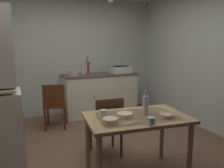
% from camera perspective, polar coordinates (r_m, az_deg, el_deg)
% --- Properties ---
extents(ground_plane, '(5.23, 5.23, 0.00)m').
position_cam_1_polar(ground_plane, '(3.27, -2.40, -17.64)').
color(ground_plane, brown).
extents(wall_back, '(4.20, 0.10, 2.57)m').
position_cam_1_polar(wall_back, '(4.98, -11.91, 7.11)').
color(wall_back, silver).
rests_on(wall_back, ground).
extents(wall_right, '(0.10, 4.33, 2.57)m').
position_cam_1_polar(wall_right, '(4.17, 25.49, 5.86)').
color(wall_right, silver).
rests_on(wall_right, ground).
extents(counter_cabinet, '(1.64, 0.64, 0.90)m').
position_cam_1_polar(counter_cabinet, '(4.92, -3.20, -2.53)').
color(counter_cabinet, beige).
rests_on(counter_cabinet, ground).
extents(sink_basin, '(0.44, 0.34, 0.15)m').
position_cam_1_polar(sink_basin, '(5.04, 2.18, 3.86)').
color(sink_basin, white).
rests_on(sink_basin, counter_cabinet).
extents(hand_pump, '(0.05, 0.27, 0.39)m').
position_cam_1_polar(hand_pump, '(4.79, -6.26, 4.58)').
color(hand_pump, maroon).
rests_on(hand_pump, counter_cabinet).
extents(mixing_bowl_counter, '(0.21, 0.21, 0.09)m').
position_cam_1_polar(mixing_bowl_counter, '(4.61, -9.99, 2.75)').
color(mixing_bowl_counter, tan).
rests_on(mixing_bowl_counter, counter_cabinet).
extents(stoneware_crock, '(0.10, 0.10, 0.12)m').
position_cam_1_polar(stoneware_crock, '(4.76, -7.60, 3.22)').
color(stoneware_crock, beige).
rests_on(stoneware_crock, counter_cabinet).
extents(dining_table, '(1.21, 0.83, 0.74)m').
position_cam_1_polar(dining_table, '(2.51, 6.46, -10.55)').
color(dining_table, tan).
rests_on(dining_table, ground).
extents(chair_far_side, '(0.43, 0.43, 0.84)m').
position_cam_1_polar(chair_far_side, '(3.02, -1.32, -10.61)').
color(chair_far_side, '#4B311A').
rests_on(chair_far_side, ground).
extents(chair_by_counter, '(0.50, 0.50, 0.85)m').
position_cam_1_polar(chair_by_counter, '(4.12, -14.70, -5.20)').
color(chair_by_counter, '#532A13').
rests_on(chair_by_counter, ground).
extents(serving_bowl_wide, '(0.17, 0.17, 0.05)m').
position_cam_1_polar(serving_bowl_wide, '(2.42, 3.36, -8.10)').
color(serving_bowl_wide, beige).
rests_on(serving_bowl_wide, dining_table).
extents(soup_bowl_small, '(0.14, 0.14, 0.04)m').
position_cam_1_polar(soup_bowl_small, '(2.47, 13.94, -8.07)').
color(soup_bowl_small, tan).
rests_on(soup_bowl_small, dining_table).
extents(sauce_dish, '(0.15, 0.15, 0.05)m').
position_cam_1_polar(sauce_dish, '(2.23, -0.50, -9.61)').
color(sauce_dish, beige).
rests_on(sauce_dish, dining_table).
extents(mug_tall, '(0.07, 0.07, 0.09)m').
position_cam_1_polar(mug_tall, '(2.39, -2.21, -7.83)').
color(mug_tall, '#ADD1C1').
rests_on(mug_tall, dining_table).
extents(teacup_cream, '(0.07, 0.07, 0.08)m').
position_cam_1_polar(teacup_cream, '(2.23, 10.20, -9.51)').
color(teacup_cream, '#ADD1C1').
rests_on(teacup_cream, dining_table).
extents(glass_bottle, '(0.07, 0.07, 0.28)m').
position_cam_1_polar(glass_bottle, '(2.52, 8.75, -5.29)').
color(glass_bottle, '#B7BCC1').
rests_on(glass_bottle, dining_table).
extents(table_knife, '(0.04, 0.21, 0.00)m').
position_cam_1_polar(table_knife, '(2.86, 12.49, -5.96)').
color(table_knife, silver).
rests_on(table_knife, dining_table).
extents(teaspoon_near_bowl, '(0.16, 0.04, 0.00)m').
position_cam_1_polar(teaspoon_near_bowl, '(2.25, 4.72, -10.14)').
color(teaspoon_near_bowl, beige).
rests_on(teaspoon_near_bowl, dining_table).
extents(pendant_bulb, '(0.08, 0.08, 0.08)m').
position_cam_1_polar(pendant_bulb, '(3.21, -0.34, 21.19)').
color(pendant_bulb, '#F9EFCC').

